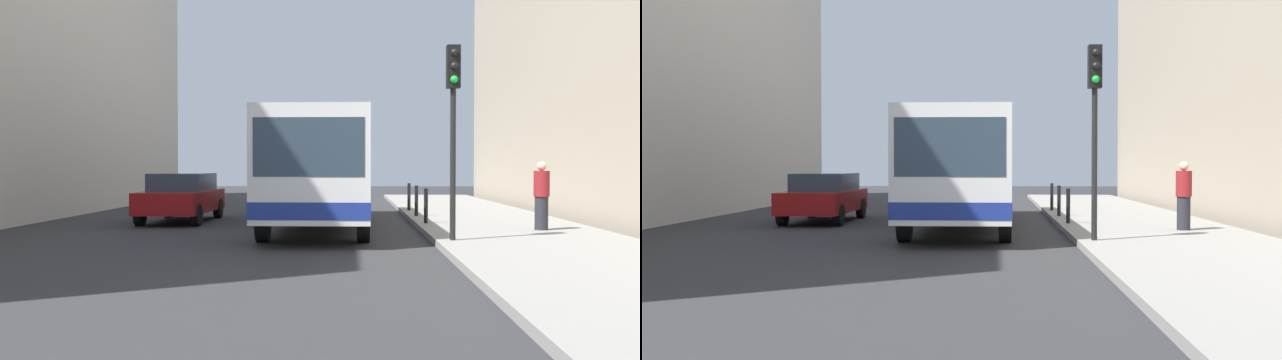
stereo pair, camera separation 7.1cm
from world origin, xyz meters
TOP-DOWN VIEW (x-y plane):
  - ground_plane at (0.00, 0.00)m, footprint 80.00×80.00m
  - sidewalk at (5.40, 0.00)m, footprint 4.40×40.00m
  - bus at (0.56, 2.17)m, footprint 2.55×11.02m
  - car_beside_bus at (-3.78, 3.68)m, footprint 1.91×4.43m
  - car_behind_bus at (-0.02, 11.71)m, footprint 1.99×4.46m
  - traffic_light at (3.55, -2.67)m, footprint 0.28×0.33m
  - bollard_near at (3.45, 1.59)m, footprint 0.11×0.11m
  - bollard_mid at (3.45, 4.31)m, footprint 0.11×0.11m
  - bollard_far at (3.45, 7.03)m, footprint 0.11×0.11m
  - pedestrian_near_signal at (6.06, -0.24)m, footprint 0.38×0.38m

SIDE VIEW (x-z plane):
  - ground_plane at x=0.00m, z-range 0.00..0.00m
  - sidewalk at x=5.40m, z-range 0.00..0.15m
  - bollard_near at x=3.45m, z-range 0.15..1.10m
  - bollard_mid at x=3.45m, z-range 0.15..1.10m
  - bollard_far at x=3.45m, z-range 0.15..1.10m
  - car_beside_bus at x=-3.78m, z-range 0.04..1.52m
  - car_behind_bus at x=-0.02m, z-range 0.04..1.52m
  - pedestrian_near_signal at x=6.06m, z-range 0.15..1.82m
  - bus at x=0.56m, z-range 0.23..3.23m
  - traffic_light at x=3.55m, z-range 0.96..5.06m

